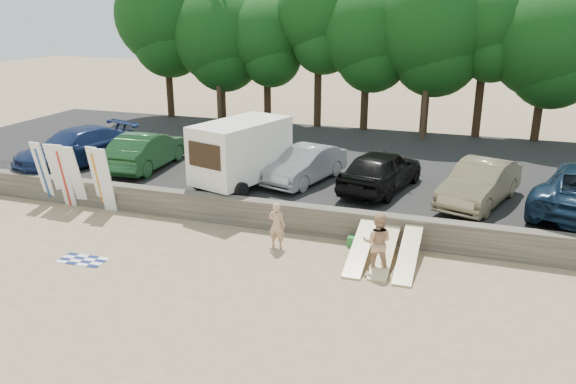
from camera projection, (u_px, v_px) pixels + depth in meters
The scene contains 25 objects.
ground at pixel (295, 271), 16.74m from camera, with size 120.00×120.00×0.00m, color tan.
seawall at pixel (322, 221), 19.28m from camera, with size 44.00×0.50×1.00m, color #6B6356.
parking_lot at pixel (365, 168), 26.06m from camera, with size 44.00×14.50×0.70m, color #282828.
treeline at pixel (384, 26), 30.66m from camera, with size 33.61×6.42×9.32m.
utility_poles at pixel (429, 49), 28.80m from camera, with size 25.80×0.26×9.00m.
box_trailer at pixel (241, 150), 21.93m from camera, with size 3.20×4.49×2.60m.
car_0 at pixel (75, 147), 25.02m from camera, with size 2.31×5.68×1.65m, color navy.
car_1 at pixel (147, 150), 24.64m from camera, with size 1.70×4.87×1.61m, color #17401E.
car_2 at pixel (306, 165), 22.71m from camera, with size 1.51×4.34×1.43m, color gray.
car_3 at pixel (381, 170), 21.65m from camera, with size 1.93×4.81×1.64m, color black.
car_4 at pixel (480, 183), 20.14m from camera, with size 1.63×4.68×1.54m, color #7D714F.
surfboard_upright_0 at pixel (43, 173), 22.11m from camera, with size 0.50×0.06×2.60m, color white.
surfboard_upright_1 at pixel (57, 174), 21.95m from camera, with size 0.50×0.06×2.60m, color white.
surfboard_upright_2 at pixel (64, 176), 21.70m from camera, with size 0.50×0.06×2.60m, color white.
surfboard_upright_3 at pixel (76, 177), 21.58m from camera, with size 0.50×0.06×2.60m, color white.
surfboard_upright_4 at pixel (98, 178), 21.37m from camera, with size 0.50×0.06×2.60m, color white.
surfboard_upright_5 at pixel (105, 180), 21.12m from camera, with size 0.50×0.06×2.60m, color white.
surfboard_low_0 at pixel (361, 246), 17.39m from camera, with size 0.56×3.00×0.07m, color beige.
surfboard_low_1 at pixel (385, 249), 17.27m from camera, with size 0.56×3.00×0.07m, color beige.
surfboard_low_2 at pixel (409, 252), 16.96m from camera, with size 0.56×3.00×0.07m, color beige.
beachgoer_a at pixel (277, 225), 18.17m from camera, with size 0.57×0.37×1.56m, color tan.
beachgoer_b at pixel (377, 242), 16.50m from camera, with size 0.89×0.69×1.83m, color tan.
cooler at pixel (354, 241), 18.47m from camera, with size 0.38×0.30×0.32m, color #268D39.
gear_bag at pixel (382, 252), 17.79m from camera, with size 0.30×0.25×0.22m, color #C45517.
beach_towel at pixel (83, 260), 17.46m from camera, with size 1.50×1.50×0.00m, color white.
Camera 1 is at (4.66, -14.40, 7.53)m, focal length 35.00 mm.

